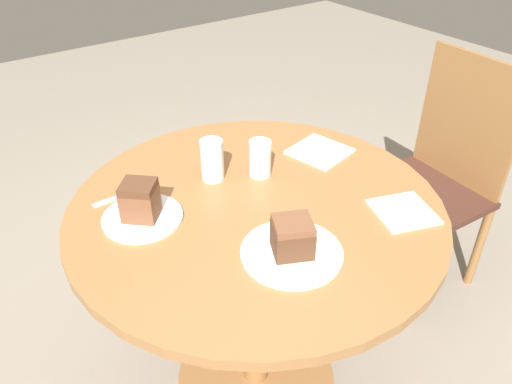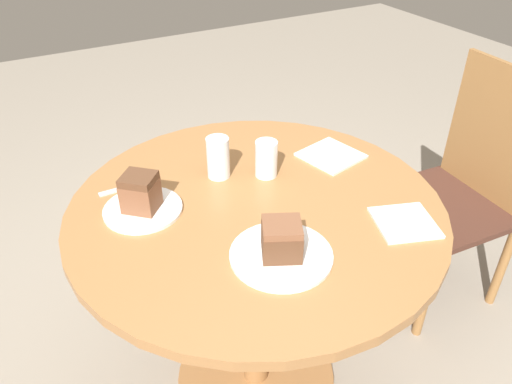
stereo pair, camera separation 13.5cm
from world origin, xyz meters
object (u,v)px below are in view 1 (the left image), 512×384
object	(u,v)px
plate_near	(143,217)
glass_lemonade	(212,162)
cake_slice_near	(140,200)
glass_water	(260,160)
cake_slice_far	(292,237)
plate_far	(292,253)
chair	(435,175)

from	to	relation	value
plate_near	glass_lemonade	world-z (taller)	glass_lemonade
cake_slice_near	glass_water	xyz separation A→B (m)	(0.00, 0.38, -0.01)
cake_slice_near	cake_slice_far	distance (m)	0.41
plate_near	plate_far	world-z (taller)	same
cake_slice_near	glass_water	distance (m)	0.38
cake_slice_far	glass_lemonade	distance (m)	0.40
plate_near	cake_slice_far	xyz separation A→B (m)	(0.34, 0.23, 0.05)
cake_slice_far	glass_water	size ratio (longest dim) A/B	1.08
plate_far	glass_lemonade	distance (m)	0.40
plate_near	glass_water	size ratio (longest dim) A/B	1.90
plate_far	glass_lemonade	size ratio (longest dim) A/B	1.99
chair	glass_lemonade	size ratio (longest dim) A/B	7.67
plate_near	glass_water	xyz separation A→B (m)	(0.00, 0.38, 0.04)
chair	cake_slice_near	bearing A→B (deg)	-88.94
chair	plate_near	distance (m)	1.27
glass_lemonade	plate_near	bearing A→B (deg)	-76.43
cake_slice_far	glass_water	bearing A→B (deg)	155.79
glass_water	plate_near	bearing A→B (deg)	-90.41
glass_lemonade	glass_water	size ratio (longest dim) A/B	1.12
plate_near	glass_water	world-z (taller)	glass_water
plate_near	glass_water	distance (m)	0.38
plate_far	cake_slice_near	size ratio (longest dim) A/B	2.10
plate_near	plate_far	distance (m)	0.41
cake_slice_near	glass_lemonade	bearing A→B (deg)	103.57
plate_near	cake_slice_near	world-z (taller)	cake_slice_near
plate_far	cake_slice_near	distance (m)	0.41
plate_near	cake_slice_far	size ratio (longest dim) A/B	1.76
plate_near	plate_far	xyz separation A→B (m)	(0.34, 0.23, 0.00)
cake_slice_far	glass_water	distance (m)	0.37
plate_near	cake_slice_near	xyz separation A→B (m)	(0.00, 0.00, 0.06)
chair	cake_slice_far	size ratio (longest dim) A/B	7.96
chair	cake_slice_far	bearing A→B (deg)	-70.57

